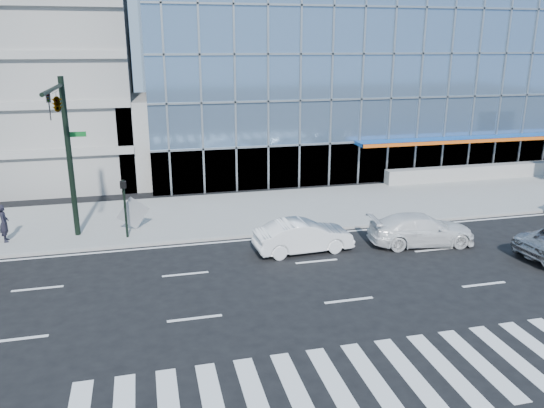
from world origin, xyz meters
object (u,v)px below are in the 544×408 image
Objects in this scene: white_suv at (421,229)px; white_sedan at (303,236)px; pedestrian at (4,223)px; ped_signal_post at (124,200)px; traffic_signal at (61,122)px; tilted_panel at (133,213)px.

white_suv is 6.02m from white_sedan.
white_sedan is at bearing -117.53° from pedestrian.
ped_signal_post reaches higher than white_suv.
ped_signal_post is 0.57× the size of white_suv.
white_sedan is at bearing -16.60° from traffic_signal.
traffic_signal is 12.46m from white_sedan.
white_suv is at bearing -41.89° from tilted_panel.
white_suv is (16.76, -3.66, -5.40)m from traffic_signal.
pedestrian reaches higher than tilted_panel.
traffic_signal is at bearing 84.59° from white_suv.
white_sedan is (10.76, -3.21, -5.39)m from traffic_signal.
white_suv is 2.76× the size of pedestrian.
traffic_signal reaches higher than ped_signal_post.
traffic_signal reaches higher than white_suv.
ped_signal_post reaches higher than pedestrian.
ped_signal_post is (2.50, 0.37, -4.02)m from traffic_signal.
white_sedan is 14.83m from pedestrian.
white_suv is 4.04× the size of tilted_panel.
traffic_signal is 17.99m from white_suv.
pedestrian is 6.22m from tilted_panel.
traffic_signal reaches higher than white_sedan.
tilted_panel is at bearing 55.82° from white_sedan.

